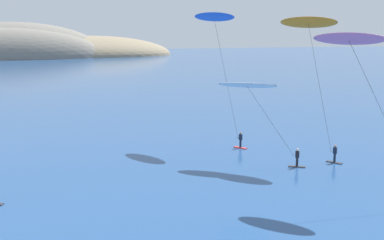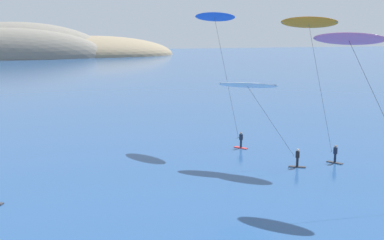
{
  "view_description": "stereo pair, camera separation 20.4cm",
  "coord_description": "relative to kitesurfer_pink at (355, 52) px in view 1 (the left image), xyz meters",
  "views": [
    {
      "loc": [
        -4.81,
        -13.77,
        12.11
      ],
      "look_at": [
        6.87,
        23.73,
        4.77
      ],
      "focal_mm": 45.0,
      "sensor_mm": 36.0,
      "label": 1
    },
    {
      "loc": [
        -4.61,
        -13.83,
        12.11
      ],
      "look_at": [
        6.87,
        23.73,
        4.77
      ],
      "focal_mm": 45.0,
      "sensor_mm": 36.0,
      "label": 2
    }
  ],
  "objects": [
    {
      "name": "kitesurfer_orange",
      "position": [
        2.46,
        10.18,
        1.3
      ],
      "size": [
        4.92,
        5.39,
        13.4
      ],
      "color": "#2D2D33",
      "rests_on": "ground"
    },
    {
      "name": "kitesurfer_blue",
      "position": [
        -3.49,
        19.0,
        1.94
      ],
      "size": [
        4.42,
        6.72,
        14.02
      ],
      "color": "red",
      "rests_on": "ground"
    },
    {
      "name": "kitesurfer_white",
      "position": [
        -3.19,
        10.43,
        -3.91
      ],
      "size": [
        7.19,
        5.43,
        7.61
      ],
      "color": "#2D2D33",
      "rests_on": "ground"
    },
    {
      "name": "kitesurfer_pink",
      "position": [
        0.0,
        0.0,
        0.0
      ],
      "size": [
        6.53,
        7.41,
        12.04
      ],
      "color": "red",
      "rests_on": "ground"
    },
    {
      "name": "headland_island",
      "position": [
        -24.01,
        204.84,
        -10.64
      ],
      "size": [
        121.53,
        53.66,
        31.81
      ],
      "color": "slate",
      "rests_on": "ground"
    }
  ]
}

